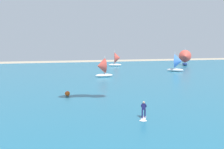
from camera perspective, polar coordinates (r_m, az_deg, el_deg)
The scene contains 7 objects.
ocean at distance 60.19m, azimuth -9.56°, elevation -0.55°, with size 160.00×90.00×0.10m, color #236B89.
kitesurfer at distance 26.86m, azimuth 6.51°, elevation -7.82°, with size 1.34×2.01×1.67m.
sailboat_heeled_over at distance 93.12m, azimuth 14.83°, elevation 3.40°, with size 4.48×5.04×5.62m.
sailboat_mid_left at distance 59.01m, azimuth -2.15°, elevation 1.47°, with size 3.82×3.22×4.52m.
sailboat_leading at distance 72.56m, azimuth 13.38°, elevation 2.40°, with size 4.49×4.18×4.98m.
sailboat_far_right at distance 87.49m, azimuth 1.01°, elevation 3.20°, with size 4.33×3.79×4.88m.
marker_buoy at distance 38.46m, azimuth -9.18°, elevation -3.90°, with size 0.69×0.69×0.69m, color #E55919.
Camera 1 is at (-6.22, -7.56, 7.31)m, focal length 44.40 mm.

